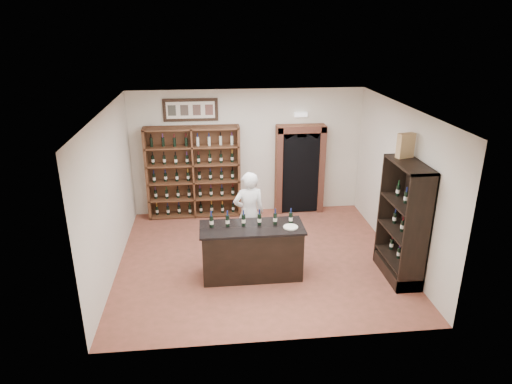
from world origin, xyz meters
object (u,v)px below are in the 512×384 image
at_px(tasting_counter, 252,251).
at_px(wine_crate, 406,146).
at_px(wine_shelf, 194,172).
at_px(counter_bottle_0, 211,221).
at_px(shopkeeper, 249,214).
at_px(side_cabinet, 403,239).

relative_size(tasting_counter, wine_crate, 4.31).
distance_m(wine_shelf, counter_bottle_0, 2.89).
xyz_separation_m(wine_shelf, shopkeeper, (1.13, -2.06, -0.23)).
bearing_deg(wine_crate, counter_bottle_0, 163.46).
bearing_deg(shopkeeper, tasting_counter, 80.07).
xyz_separation_m(counter_bottle_0, side_cabinet, (3.44, -0.36, -0.35)).
xyz_separation_m(counter_bottle_0, shopkeeper, (0.75, 0.81, -0.24)).
relative_size(counter_bottle_0, shopkeeper, 0.17).
distance_m(counter_bottle_0, side_cabinet, 3.48).
relative_size(shopkeeper, wine_crate, 3.99).
height_order(shopkeeper, wine_crate, wine_crate).
bearing_deg(tasting_counter, side_cabinet, -6.28).
bearing_deg(wine_crate, wine_shelf, 126.79).
height_order(side_cabinet, shopkeeper, side_cabinet).
distance_m(tasting_counter, wine_crate, 3.33).
distance_m(side_cabinet, shopkeeper, 2.94).
bearing_deg(side_cabinet, counter_bottle_0, 173.97).
xyz_separation_m(shopkeeper, wine_crate, (2.69, -0.84, 1.55)).
bearing_deg(shopkeeper, side_cabinet, 148.39).
height_order(counter_bottle_0, shopkeeper, shopkeeper).
xyz_separation_m(wine_shelf, tasting_counter, (1.10, -2.93, -0.61)).
height_order(tasting_counter, wine_crate, wine_crate).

